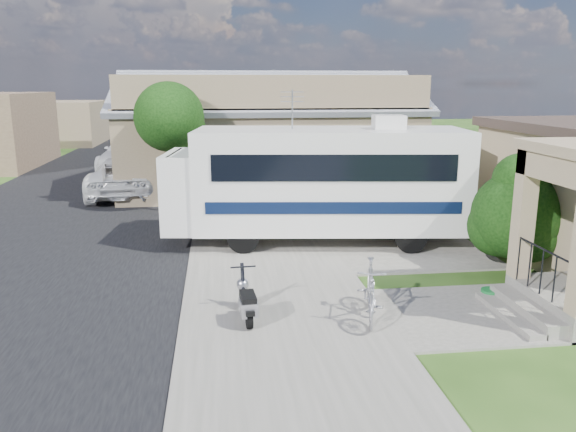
{
  "coord_description": "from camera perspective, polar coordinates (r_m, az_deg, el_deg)",
  "views": [
    {
      "loc": [
        -2.19,
        -10.87,
        4.48
      ],
      "look_at": [
        -0.5,
        2.5,
        1.3
      ],
      "focal_mm": 35.0,
      "sensor_mm": 36.0,
      "label": 1
    }
  ],
  "objects": [
    {
      "name": "street_slab",
      "position": [
        22.0,
        -21.01,
        0.66
      ],
      "size": [
        9.0,
        80.0,
        0.02
      ],
      "primitive_type": "cube",
      "color": "black",
      "rests_on": "ground"
    },
    {
      "name": "van",
      "position": [
        31.09,
        -15.51,
        6.2
      ],
      "size": [
        3.25,
        6.49,
        1.81
      ],
      "primitive_type": "imported",
      "rotation": [
        0.0,
        0.0,
        -0.12
      ],
      "color": "white",
      "rests_on": "ground"
    },
    {
      "name": "motorhome",
      "position": [
        15.92,
        3.13,
        3.69
      ],
      "size": [
        8.59,
        3.58,
        4.28
      ],
      "rotation": [
        0.0,
        0.0,
        -0.12
      ],
      "color": "silver",
      "rests_on": "ground"
    },
    {
      "name": "street_tree_c",
      "position": [
        38.98,
        -9.59,
        11.08
      ],
      "size": [
        2.44,
        2.4,
        4.42
      ],
      "color": "#312416",
      "rests_on": "ground"
    },
    {
      "name": "driveway_slab",
      "position": [
        16.42,
        6.06,
        -2.54
      ],
      "size": [
        7.0,
        6.0,
        0.05
      ],
      "primitive_type": "cube",
      "color": "#64635A",
      "rests_on": "ground"
    },
    {
      "name": "sidewalk_slab",
      "position": [
        21.37,
        -3.85,
        1.23
      ],
      "size": [
        4.0,
        80.0,
        0.06
      ],
      "primitive_type": "cube",
      "color": "#64635A",
      "rests_on": "ground"
    },
    {
      "name": "ground",
      "position": [
        11.96,
        3.93,
        -8.76
      ],
      "size": [
        120.0,
        120.0,
        0.0
      ],
      "primitive_type": "plane",
      "color": "#1D3C10"
    },
    {
      "name": "distant_bldg_near",
      "position": [
        46.75,
        -23.37,
        8.68
      ],
      "size": [
        8.0,
        7.0,
        3.2
      ],
      "primitive_type": "cube",
      "color": "#77654A",
      "rests_on": "ground"
    },
    {
      "name": "garden_hose",
      "position": [
        12.84,
        19.86,
        -7.55
      ],
      "size": [
        0.4,
        0.4,
        0.18
      ],
      "primitive_type": "cylinder",
      "color": "#14662B",
      "rests_on": "ground"
    },
    {
      "name": "scooter",
      "position": [
        10.87,
        -4.25,
        -8.65
      ],
      "size": [
        0.5,
        1.44,
        0.94
      ],
      "rotation": [
        0.0,
        0.0,
        0.07
      ],
      "color": "black",
      "rests_on": "ground"
    },
    {
      "name": "warehouse",
      "position": [
        25.06,
        -2.17,
        7.56
      ],
      "size": [
        12.5,
        8.4,
        5.04
      ],
      "color": "#77654A",
      "rests_on": "ground"
    },
    {
      "name": "street_tree_a",
      "position": [
        20.02,
        -11.67,
        9.48
      ],
      "size": [
        2.44,
        2.4,
        4.58
      ],
      "color": "#312416",
      "rests_on": "ground"
    },
    {
      "name": "shrub",
      "position": [
        14.69,
        22.33,
        0.48
      ],
      "size": [
        2.36,
        2.25,
        2.89
      ],
      "color": "#312416",
      "rests_on": "ground"
    },
    {
      "name": "bicycle",
      "position": [
        10.98,
        8.37,
        -7.78
      ],
      "size": [
        0.95,
        1.94,
        1.13
      ],
      "primitive_type": "imported",
      "rotation": [
        0.0,
        0.0,
        -0.24
      ],
      "color": "#9E9DA4",
      "rests_on": "ground"
    },
    {
      "name": "pickup_truck",
      "position": [
        24.06,
        -16.15,
        3.94
      ],
      "size": [
        2.9,
        5.83,
        1.59
      ],
      "primitive_type": "imported",
      "rotation": [
        0.0,
        0.0,
        3.19
      ],
      "color": "white",
      "rests_on": "ground"
    },
    {
      "name": "street_tree_b",
      "position": [
        29.98,
        -10.27,
        10.99
      ],
      "size": [
        2.44,
        2.4,
        4.73
      ],
      "color": "#312416",
      "rests_on": "ground"
    },
    {
      "name": "walk_slab",
      "position": [
        12.01,
        19.27,
        -9.29
      ],
      "size": [
        4.0,
        3.0,
        0.05
      ],
      "primitive_type": "cube",
      "color": "#64635A",
      "rests_on": "ground"
    }
  ]
}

